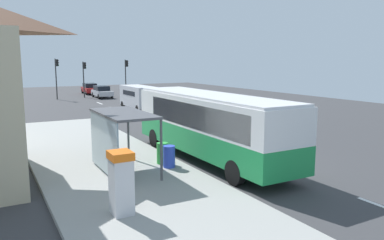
{
  "coord_description": "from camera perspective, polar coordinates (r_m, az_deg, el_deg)",
  "views": [
    {
      "loc": [
        -11.05,
        -13.35,
        4.8
      ],
      "look_at": [
        -1.0,
        5.05,
        1.5
      ],
      "focal_mm": 35.67,
      "sensor_mm": 36.0,
      "label": 1
    }
  ],
  "objects": [
    {
      "name": "lane_stripe_seg_1",
      "position": [
        17.41,
        13.39,
        -7.29
      ],
      "size": [
        0.16,
        2.2,
        0.01
      ],
      "primitive_type": "cube",
      "color": "silver",
      "rests_on": "ground"
    },
    {
      "name": "lane_stripe_seg_3",
      "position": [
        25.5,
        -1.79,
        -1.9
      ],
      "size": [
        0.16,
        2.2,
        0.01
      ],
      "primitive_type": "cube",
      "color": "silver",
      "rests_on": "ground"
    },
    {
      "name": "traffic_light_near_side",
      "position": [
        51.11,
        -9.81,
        7.06
      ],
      "size": [
        0.49,
        0.28,
        4.86
      ],
      "color": "#2D2D2D",
      "rests_on": "ground"
    },
    {
      "name": "traffic_light_far_side",
      "position": [
        49.79,
        -19.58,
        6.72
      ],
      "size": [
        0.49,
        0.28,
        4.98
      ],
      "color": "#2D2D2D",
      "rests_on": "ground"
    },
    {
      "name": "lane_stripe_seg_2",
      "position": [
        21.25,
        4.33,
        -4.12
      ],
      "size": [
        0.16,
        2.2,
        0.01
      ],
      "primitive_type": "cube",
      "color": "silver",
      "rests_on": "ground"
    },
    {
      "name": "traffic_light_median",
      "position": [
        51.26,
        -15.82,
        6.69
      ],
      "size": [
        0.49,
        0.28,
        4.61
      ],
      "color": "#2D2D2D",
      "rests_on": "ground"
    },
    {
      "name": "sedan_near",
      "position": [
        50.68,
        -13.31,
        4.17
      ],
      "size": [
        1.87,
        4.41,
        1.52
      ],
      "color": "#B7B7BC",
      "rests_on": "ground"
    },
    {
      "name": "lane_stripe_seg_4",
      "position": [
        29.98,
        -6.11,
        -0.31
      ],
      "size": [
        0.16,
        2.2,
        0.01
      ],
      "primitive_type": "cube",
      "color": "silver",
      "rests_on": "ground"
    },
    {
      "name": "bus",
      "position": [
        18.27,
        2.52,
        -0.38
      ],
      "size": [
        2.65,
        11.04,
        3.21
      ],
      "color": "#1E8C47",
      "rests_on": "ground"
    },
    {
      "name": "lane_stripe_seg_5",
      "position": [
        34.6,
        -9.3,
        0.86
      ],
      "size": [
        0.16,
        2.2,
        0.01
      ],
      "primitive_type": "cube",
      "color": "silver",
      "rests_on": "ground"
    },
    {
      "name": "white_van",
      "position": [
        37.79,
        -8.01,
        3.61
      ],
      "size": [
        2.13,
        5.25,
        2.3
      ],
      "color": "silver",
      "rests_on": "ground"
    },
    {
      "name": "lane_stripe_seg_6",
      "position": [
        39.31,
        -11.72,
        1.75
      ],
      "size": [
        0.16,
        2.2,
        0.01
      ],
      "primitive_type": "cube",
      "color": "silver",
      "rests_on": "ground"
    },
    {
      "name": "ground_plane",
      "position": [
        29.89,
        -6.55,
        -0.4
      ],
      "size": [
        56.0,
        92.0,
        0.04
      ],
      "primitive_type": "cube",
      "color": "#38383A"
    },
    {
      "name": "sidewalk_platform",
      "position": [
        16.71,
        -11.41,
        -7.6
      ],
      "size": [
        6.2,
        30.0,
        0.18
      ],
      "primitive_type": "cube",
      "color": "#999993",
      "rests_on": "ground"
    },
    {
      "name": "recycling_bin_green",
      "position": [
        17.29,
        -4.44,
        -4.96
      ],
      "size": [
        0.52,
        0.52,
        0.95
      ],
      "primitive_type": "cylinder",
      "color": "green",
      "rests_on": "sidewalk_platform"
    },
    {
      "name": "ticket_machine",
      "position": [
        11.8,
        -10.53,
        -9.12
      ],
      "size": [
        0.66,
        0.76,
        1.94
      ],
      "color": "silver",
      "rests_on": "sidewalk_platform"
    },
    {
      "name": "bus_shelter",
      "position": [
        15.91,
        -11.27,
        -1.01
      ],
      "size": [
        1.8,
        4.0,
        2.5
      ],
      "color": "#4C4C51",
      "rests_on": "sidewalk_platform"
    },
    {
      "name": "sedan_far",
      "position": [
        56.74,
        -15.01,
        4.59
      ],
      "size": [
        1.97,
        4.46,
        1.52
      ],
      "color": "#A51919",
      "rests_on": "ground"
    },
    {
      "name": "lane_stripe_seg_7",
      "position": [
        44.09,
        -13.63,
        2.45
      ],
      "size": [
        0.16,
        2.2,
        0.01
      ],
      "primitive_type": "cube",
      "color": "silver",
      "rests_on": "ground"
    },
    {
      "name": "recycling_bin_blue",
      "position": [
        16.67,
        -3.44,
        -5.47
      ],
      "size": [
        0.52,
        0.52,
        0.95
      ],
      "primitive_type": "cylinder",
      "color": "blue",
      "rests_on": "sidewalk_platform"
    }
  ]
}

